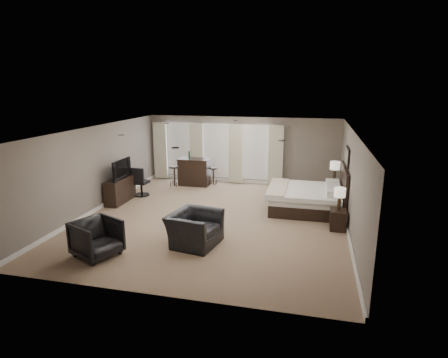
% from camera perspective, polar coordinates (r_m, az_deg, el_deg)
% --- Properties ---
extents(room, '(7.60, 8.60, 2.64)m').
position_cam_1_polar(room, '(10.68, -1.54, 0.59)').
color(room, '#876D55').
rests_on(room, ground).
extents(window_bay, '(5.25, 0.20, 2.30)m').
position_cam_1_polar(window_bay, '(14.84, -1.17, 4.09)').
color(window_bay, silver).
rests_on(window_bay, room).
extents(bed, '(2.23, 2.13, 1.42)m').
position_cam_1_polar(bed, '(11.82, 12.43, -1.35)').
color(bed, silver).
rests_on(bed, ground).
extents(nightstand_near, '(0.41, 0.50, 0.55)m').
position_cam_1_polar(nightstand_near, '(10.60, 16.94, -5.95)').
color(nightstand_near, black).
rests_on(nightstand_near, ground).
extents(nightstand_far, '(0.46, 0.56, 0.61)m').
position_cam_1_polar(nightstand_far, '(13.35, 16.31, -1.59)').
color(nightstand_far, black).
rests_on(nightstand_far, ground).
extents(lamp_near, '(0.30, 0.30, 0.62)m').
position_cam_1_polar(lamp_near, '(10.42, 17.17, -2.94)').
color(lamp_near, beige).
rests_on(lamp_near, nightstand_near).
extents(lamp_far, '(0.33, 0.33, 0.68)m').
position_cam_1_polar(lamp_far, '(13.20, 16.50, 1.11)').
color(lamp_far, beige).
rests_on(lamp_far, nightstand_far).
extents(wall_art, '(0.04, 0.96, 0.56)m').
position_cam_1_polar(wall_art, '(11.64, 18.23, 3.28)').
color(wall_art, slate).
rests_on(wall_art, room).
extents(dresser, '(0.44, 1.38, 0.80)m').
position_cam_1_polar(dresser, '(12.90, -15.55, -1.65)').
color(dresser, black).
rests_on(dresser, ground).
extents(tv, '(0.65, 1.13, 0.15)m').
position_cam_1_polar(tv, '(12.79, -15.69, 0.39)').
color(tv, black).
rests_on(tv, dresser).
extents(armchair_near, '(1.01, 1.36, 1.08)m').
position_cam_1_polar(armchair_near, '(9.19, -4.51, -6.72)').
color(armchair_near, black).
rests_on(armchair_near, ground).
extents(armchair_far, '(1.15, 1.18, 0.94)m').
position_cam_1_polar(armchair_far, '(9.06, -18.85, -8.29)').
color(armchair_far, black).
rests_on(armchair_far, ground).
extents(bar_counter, '(1.21, 0.63, 1.06)m').
position_cam_1_polar(bar_counter, '(14.50, -4.55, 1.09)').
color(bar_counter, black).
rests_on(bar_counter, ground).
extents(bar_stool_left, '(0.46, 0.46, 0.78)m').
position_cam_1_polar(bar_stool_left, '(14.48, -7.55, 0.44)').
color(bar_stool_left, black).
rests_on(bar_stool_left, ground).
extents(bar_stool_right, '(0.37, 0.37, 0.69)m').
position_cam_1_polar(bar_stool_right, '(14.57, -1.64, 0.44)').
color(bar_stool_right, black).
rests_on(bar_stool_right, ground).
extents(desk_chair, '(0.56, 0.56, 1.04)m').
position_cam_1_polar(desk_chair, '(13.40, -12.51, -0.34)').
color(desk_chair, black).
rests_on(desk_chair, ground).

